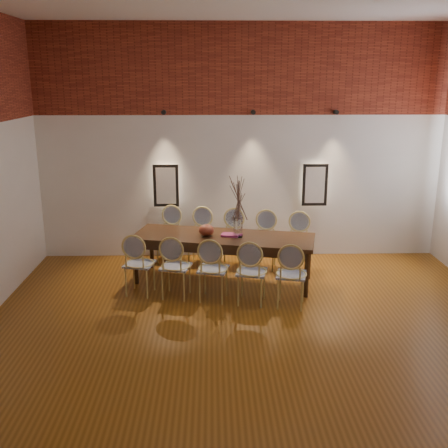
{
  "coord_description": "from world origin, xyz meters",
  "views": [
    {
      "loc": [
        -0.51,
        -5.53,
        3.09
      ],
      "look_at": [
        -0.33,
        1.81,
        1.05
      ],
      "focal_mm": 42.0,
      "sensor_mm": 36.0,
      "label": 1
    }
  ],
  "objects_px": {
    "chair_far_c": "(232,239)",
    "chair_near_e": "(291,274)",
    "chair_far_a": "(169,236)",
    "bowl": "(206,230)",
    "vase": "(238,227)",
    "chair_near_d": "(252,272)",
    "book": "(230,235)",
    "chair_near_c": "(213,269)",
    "chair_near_a": "(140,264)",
    "chair_far_b": "(200,238)",
    "chair_far_e": "(298,243)",
    "dining_table": "(223,259)",
    "chair_far_d": "(265,241)",
    "chair_near_b": "(176,266)"
  },
  "relations": [
    {
      "from": "chair_far_a",
      "to": "chair_far_b",
      "type": "height_order",
      "value": "same"
    },
    {
      "from": "dining_table",
      "to": "vase",
      "type": "height_order",
      "value": "vase"
    },
    {
      "from": "chair_far_c",
      "to": "chair_near_e",
      "type": "bearing_deg",
      "value": 127.41
    },
    {
      "from": "vase",
      "to": "book",
      "type": "distance_m",
      "value": 0.19
    },
    {
      "from": "chair_near_b",
      "to": "chair_near_d",
      "type": "bearing_deg",
      "value": -0.0
    },
    {
      "from": "dining_table",
      "to": "chair_near_d",
      "type": "distance_m",
      "value": 0.92
    },
    {
      "from": "chair_far_a",
      "to": "chair_far_d",
      "type": "relative_size",
      "value": 1.0
    },
    {
      "from": "chair_far_a",
      "to": "vase",
      "type": "xyz_separation_m",
      "value": [
        1.15,
        -1.01,
        0.43
      ]
    },
    {
      "from": "chair_near_e",
      "to": "chair_far_c",
      "type": "height_order",
      "value": "same"
    },
    {
      "from": "vase",
      "to": "chair_near_c",
      "type": "bearing_deg",
      "value": -120.46
    },
    {
      "from": "chair_near_e",
      "to": "chair_far_e",
      "type": "relative_size",
      "value": 1.0
    },
    {
      "from": "chair_near_e",
      "to": "chair_near_a",
      "type": "bearing_deg",
      "value": 180.0
    },
    {
      "from": "chair_near_b",
      "to": "chair_far_a",
      "type": "relative_size",
      "value": 1.0
    },
    {
      "from": "chair_near_d",
      "to": "chair_far_e",
      "type": "bearing_deg",
      "value": 69.07
    },
    {
      "from": "chair_far_d",
      "to": "bowl",
      "type": "height_order",
      "value": "chair_far_d"
    },
    {
      "from": "chair_far_b",
      "to": "chair_far_a",
      "type": "bearing_deg",
      "value": -0.0
    },
    {
      "from": "book",
      "to": "chair_far_a",
      "type": "bearing_deg",
      "value": 136.83
    },
    {
      "from": "chair_near_d",
      "to": "book",
      "type": "height_order",
      "value": "chair_near_d"
    },
    {
      "from": "chair_far_c",
      "to": "bowl",
      "type": "distance_m",
      "value": 0.9
    },
    {
      "from": "chair_near_c",
      "to": "book",
      "type": "distance_m",
      "value": 0.81
    },
    {
      "from": "chair_near_c",
      "to": "book",
      "type": "relative_size",
      "value": 3.62
    },
    {
      "from": "chair_far_d",
      "to": "book",
      "type": "height_order",
      "value": "chair_far_d"
    },
    {
      "from": "chair_far_b",
      "to": "chair_far_e",
      "type": "xyz_separation_m",
      "value": [
        1.62,
        -0.37,
        0.0
      ]
    },
    {
      "from": "chair_near_e",
      "to": "book",
      "type": "relative_size",
      "value": 3.62
    },
    {
      "from": "chair_near_d",
      "to": "vase",
      "type": "bearing_deg",
      "value": 114.11
    },
    {
      "from": "bowl",
      "to": "chair_far_c",
      "type": "bearing_deg",
      "value": 58.9
    },
    {
      "from": "book",
      "to": "chair_far_c",
      "type": "bearing_deg",
      "value": 85.4
    },
    {
      "from": "chair_near_c",
      "to": "chair_far_c",
      "type": "relative_size",
      "value": 1.0
    },
    {
      "from": "chair_near_a",
      "to": "vase",
      "type": "bearing_deg",
      "value": 28.43
    },
    {
      "from": "chair_near_a",
      "to": "chair_near_d",
      "type": "distance_m",
      "value": 1.67
    },
    {
      "from": "chair_near_d",
      "to": "chair_far_d",
      "type": "height_order",
      "value": "same"
    },
    {
      "from": "chair_near_e",
      "to": "chair_far_c",
      "type": "bearing_deg",
      "value": 127.41
    },
    {
      "from": "dining_table",
      "to": "chair_far_b",
      "type": "height_order",
      "value": "chair_far_b"
    },
    {
      "from": "chair_near_c",
      "to": "chair_near_e",
      "type": "distance_m",
      "value": 1.11
    },
    {
      "from": "chair_far_a",
      "to": "bowl",
      "type": "relative_size",
      "value": 3.92
    },
    {
      "from": "chair_near_c",
      "to": "vase",
      "type": "distance_m",
      "value": 0.88
    },
    {
      "from": "chair_far_d",
      "to": "vase",
      "type": "relative_size",
      "value": 3.13
    },
    {
      "from": "chair_near_b",
      "to": "chair_near_d",
      "type": "relative_size",
      "value": 1.0
    },
    {
      "from": "chair_near_a",
      "to": "chair_far_b",
      "type": "bearing_deg",
      "value": 69.07
    },
    {
      "from": "book",
      "to": "chair_near_d",
      "type": "bearing_deg",
      "value": -71.51
    },
    {
      "from": "chair_near_a",
      "to": "chair_near_b",
      "type": "xyz_separation_m",
      "value": [
        0.54,
        -0.12,
        0.0
      ]
    },
    {
      "from": "dining_table",
      "to": "chair_far_d",
      "type": "distance_m",
      "value": 0.92
    },
    {
      "from": "chair_near_b",
      "to": "chair_far_c",
      "type": "height_order",
      "value": "same"
    },
    {
      "from": "chair_near_a",
      "to": "vase",
      "type": "xyz_separation_m",
      "value": [
        1.47,
        0.41,
        0.43
      ]
    },
    {
      "from": "book",
      "to": "chair_near_c",
      "type": "bearing_deg",
      "value": -110.74
    },
    {
      "from": "chair_near_d",
      "to": "chair_far_e",
      "type": "relative_size",
      "value": 1.0
    },
    {
      "from": "chair_far_c",
      "to": "book",
      "type": "distance_m",
      "value": 0.78
    },
    {
      "from": "dining_table",
      "to": "chair_near_e",
      "type": "xyz_separation_m",
      "value": [
        0.92,
        -0.96,
        0.09
      ]
    },
    {
      "from": "chair_far_d",
      "to": "chair_far_e",
      "type": "height_order",
      "value": "same"
    },
    {
      "from": "chair_far_e",
      "to": "chair_far_c",
      "type": "bearing_deg",
      "value": -0.0
    }
  ]
}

